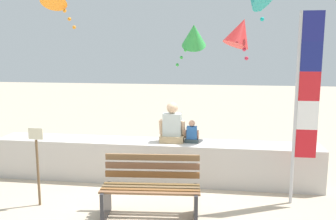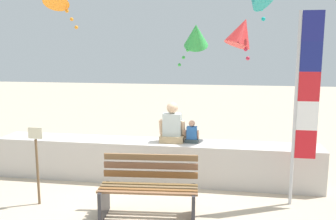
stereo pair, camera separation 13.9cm
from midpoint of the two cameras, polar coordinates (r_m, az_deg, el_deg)
name	(u,v)px [view 1 (the left image)]	position (r m, az deg, el deg)	size (l,w,h in m)	color
ground_plane	(144,201)	(6.17, -4.47, -14.05)	(40.00, 40.00, 0.00)	#BCA88F
seawall_ledge	(155,161)	(6.96, -2.69, -7.93)	(6.04, 0.65, 0.76)	beige
park_bench	(151,189)	(5.54, -3.41, -12.29)	(1.49, 0.73, 0.88)	brown
person_adult	(172,126)	(6.77, 0.07, -2.57)	(0.49, 0.36, 0.74)	tan
person_child	(192,134)	(6.76, 3.14, -3.72)	(0.27, 0.20, 0.41)	#324145
flag_banner	(304,96)	(5.97, 19.83, 2.04)	(0.37, 0.05, 3.03)	#B7B7BC
kite_green	(194,35)	(9.07, 3.59, 11.56)	(0.77, 0.85, 1.16)	green
kite_red	(240,32)	(7.98, 10.66, 11.85)	(0.91, 0.84, 0.95)	red
sign_post	(37,160)	(6.15, -20.35, -7.32)	(0.24, 0.04, 1.26)	brown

